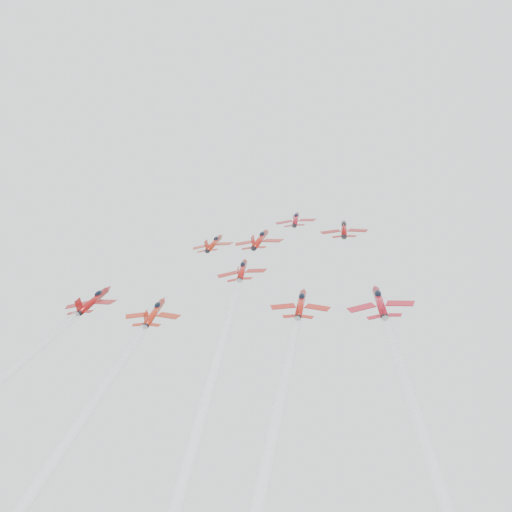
# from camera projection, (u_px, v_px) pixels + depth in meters

# --- Properties ---
(jet_lead) EXTENTS (9.20, 11.54, 8.12)m
(jet_lead) POSITION_uv_depth(u_px,v_px,m) (296.00, 219.00, 144.13)
(jet_lead) COLOR maroon
(jet_row2_left) EXTENTS (9.03, 11.33, 7.98)m
(jet_row2_left) POSITION_uv_depth(u_px,v_px,m) (214.00, 243.00, 135.22)
(jet_row2_left) COLOR #9F1F0F
(jet_row2_center) EXTENTS (10.32, 12.95, 9.11)m
(jet_row2_center) POSITION_uv_depth(u_px,v_px,m) (260.00, 239.00, 132.86)
(jet_row2_center) COLOR #A6190F
(jet_row2_right) EXTENTS (9.65, 12.11, 8.52)m
(jet_row2_right) POSITION_uv_depth(u_px,v_px,m) (344.00, 229.00, 131.06)
(jet_row2_right) COLOR maroon
(jet_center) EXTENTS (9.08, 82.60, 55.99)m
(jet_center) POSITION_uv_depth(u_px,v_px,m) (154.00, 399.00, 74.96)
(jet_center) COLOR #A2130F
(jet_rear_right) EXTENTS (9.02, 82.05, 55.61)m
(jet_rear_right) POSITION_uv_depth(u_px,v_px,m) (225.00, 500.00, 56.02)
(jet_rear_right) COLOR #B01A10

